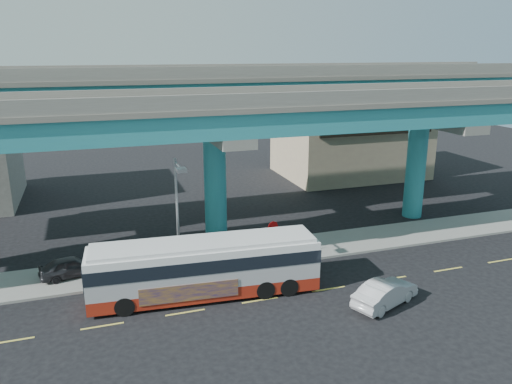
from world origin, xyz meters
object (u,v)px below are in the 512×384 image
object	(u,v)px
transit_bus	(205,266)
parked_car	(71,267)
street_lamp	(178,202)
sedan	(385,293)
stop_sign	(273,232)

from	to	relation	value
transit_bus	parked_car	xyz separation A→B (m)	(-6.89, 4.47, -0.97)
transit_bus	street_lamp	size ratio (longest dim) A/B	1.79
transit_bus	parked_car	world-z (taller)	transit_bus
sedan	stop_sign	world-z (taller)	stop_sign
sedan	street_lamp	bearing A→B (deg)	33.71
transit_bus	sedan	size ratio (longest dim) A/B	2.88
sedan	parked_car	world-z (taller)	parked_car
transit_bus	sedan	bearing A→B (deg)	-20.69
parked_car	street_lamp	bearing A→B (deg)	-121.74
sedan	street_lamp	distance (m)	12.01
sedan	stop_sign	bearing A→B (deg)	4.50
sedan	stop_sign	size ratio (longest dim) A/B	1.69
street_lamp	stop_sign	bearing A→B (deg)	6.96
stop_sign	transit_bus	bearing A→B (deg)	-139.69
street_lamp	transit_bus	bearing A→B (deg)	-68.43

